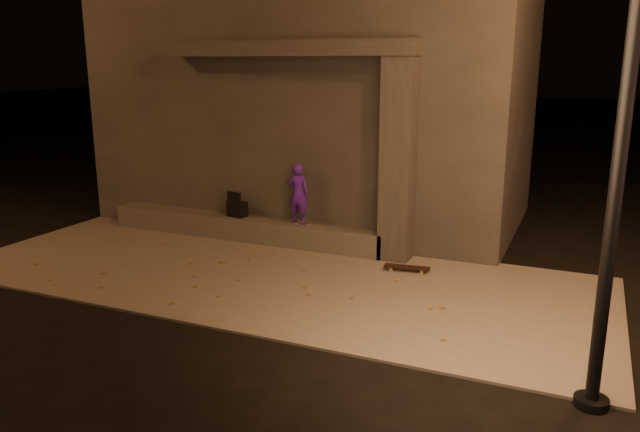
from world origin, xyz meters
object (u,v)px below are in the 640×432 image
at_px(skateboarder, 298,194).
at_px(skateboard, 407,267).
at_px(street_lamp_0, 638,6).
at_px(backpack, 237,208).
at_px(column, 398,161).

distance_m(skateboarder, skateboard, 2.64).
bearing_deg(skateboard, street_lamp_0, -55.64).
distance_m(skateboarder, backpack, 1.43).
height_order(column, skateboarder, column).
bearing_deg(backpack, skateboarder, 10.55).
relative_size(column, skateboarder, 3.06).
xyz_separation_m(skateboard, street_lamp_0, (2.97, -3.34, 3.93)).
xyz_separation_m(column, backpack, (-3.34, 0.00, -1.17)).
height_order(skateboarder, street_lamp_0, street_lamp_0).
xyz_separation_m(skateboarder, skateboard, (2.37, -0.65, -0.97)).
bearing_deg(backpack, skateboard, 0.70).
height_order(backpack, skateboard, backpack).
distance_m(column, skateboarder, 2.11).
relative_size(skateboarder, backpack, 2.24).
distance_m(backpack, street_lamp_0, 8.50).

